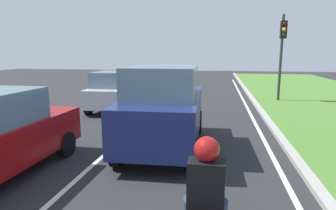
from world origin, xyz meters
The scene contains 8 objects.
ground_plane centered at (0.00, 14.00, 0.00)m, with size 60.00×60.00×0.00m, color #262628.
lane_line_center centered at (-0.70, 14.00, 0.00)m, with size 0.12×32.00×0.01m, color silver.
lane_line_right_edge centered at (3.60, 14.00, 0.00)m, with size 0.12×32.00×0.01m, color silver.
curb_right centered at (4.10, 14.00, 0.06)m, with size 0.24×48.00×0.12m, color #9E9B93.
car_suv_ahead centered at (0.74, 8.96, 1.17)m, with size 2.09×4.56×2.28m.
car_hatchback_far centered at (-2.52, 13.85, 0.88)m, with size 1.81×3.74×1.78m.
rider_person centered at (2.06, 4.36, 1.19)m, with size 0.50×0.40×1.16m.
traffic_light_near_right centered at (5.44, 17.61, 3.06)m, with size 0.32×0.50×4.59m.
Camera 1 is at (2.16, 1.37, 2.63)m, focal length 30.76 mm.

